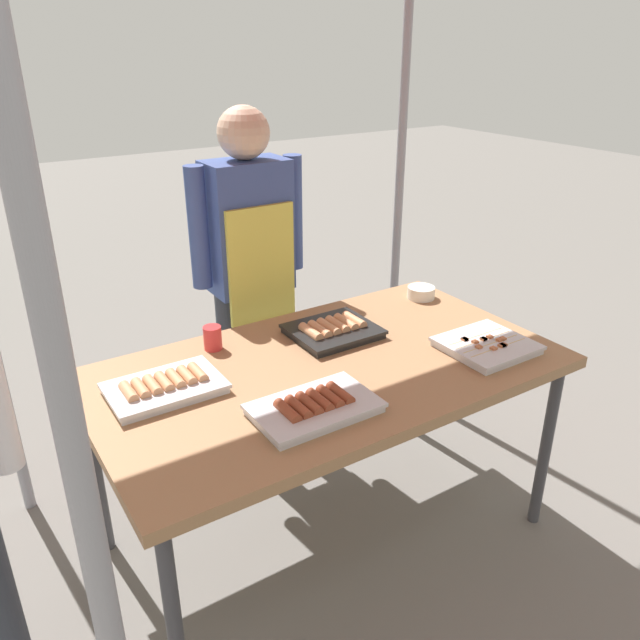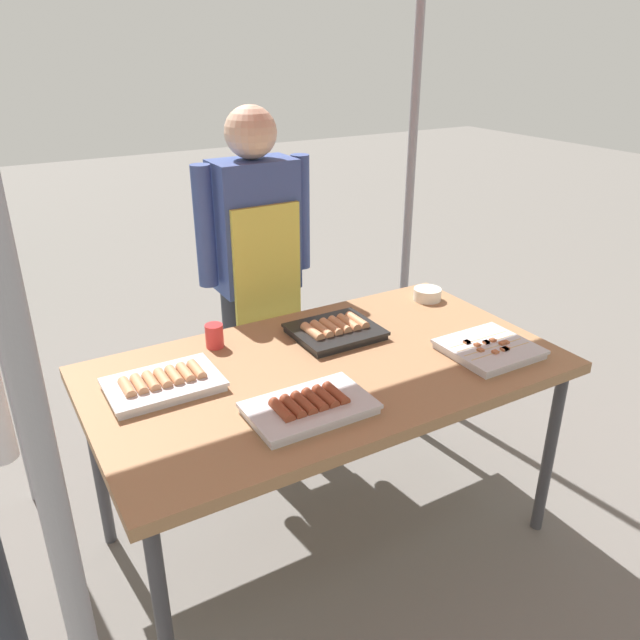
{
  "view_description": "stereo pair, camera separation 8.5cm",
  "coord_description": "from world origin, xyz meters",
  "px_view_note": "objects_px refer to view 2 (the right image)",
  "views": [
    {
      "loc": [
        -1.05,
        -1.58,
        1.78
      ],
      "look_at": [
        0.0,
        0.05,
        0.9
      ],
      "focal_mm": 35.1,
      "sensor_mm": 36.0,
      "label": 1
    },
    {
      "loc": [
        -0.98,
        -1.62,
        1.78
      ],
      "look_at": [
        0.0,
        0.05,
        0.9
      ],
      "focal_mm": 35.1,
      "sensor_mm": 36.0,
      "label": 2
    }
  ],
  "objects_px": {
    "stall_table": "(327,378)",
    "vendor_woman": "(257,260)",
    "tray_spring_rolls": "(335,330)",
    "condiment_bowl": "(427,294)",
    "tray_grilled_sausages": "(309,407)",
    "tray_meat_skewers": "(489,349)",
    "drink_cup_near_edge": "(214,336)",
    "tray_pork_links": "(163,383)"
  },
  "relations": [
    {
      "from": "stall_table",
      "to": "vendor_woman",
      "type": "xyz_separation_m",
      "value": [
        0.07,
        0.72,
        0.21
      ]
    },
    {
      "from": "stall_table",
      "to": "tray_meat_skewers",
      "type": "xyz_separation_m",
      "value": [
        0.54,
        -0.22,
        0.07
      ]
    },
    {
      "from": "tray_meat_skewers",
      "to": "condiment_bowl",
      "type": "bearing_deg",
      "value": 75.58
    },
    {
      "from": "drink_cup_near_edge",
      "to": "tray_grilled_sausages",
      "type": "bearing_deg",
      "value": -81.79
    },
    {
      "from": "stall_table",
      "to": "condiment_bowl",
      "type": "height_order",
      "value": "condiment_bowl"
    },
    {
      "from": "stall_table",
      "to": "tray_grilled_sausages",
      "type": "distance_m",
      "value": 0.31
    },
    {
      "from": "tray_spring_rolls",
      "to": "vendor_woman",
      "type": "bearing_deg",
      "value": 97.41
    },
    {
      "from": "stall_table",
      "to": "vendor_woman",
      "type": "distance_m",
      "value": 0.75
    },
    {
      "from": "tray_meat_skewers",
      "to": "tray_pork_links",
      "type": "xyz_separation_m",
      "value": [
        -1.08,
        0.34,
        0.0
      ]
    },
    {
      "from": "vendor_woman",
      "to": "tray_pork_links",
      "type": "bearing_deg",
      "value": 44.17
    },
    {
      "from": "tray_meat_skewers",
      "to": "vendor_woman",
      "type": "relative_size",
      "value": 0.2
    },
    {
      "from": "tray_grilled_sausages",
      "to": "tray_spring_rolls",
      "type": "distance_m",
      "value": 0.54
    },
    {
      "from": "tray_spring_rolls",
      "to": "condiment_bowl",
      "type": "bearing_deg",
      "value": 11.08
    },
    {
      "from": "tray_pork_links",
      "to": "condiment_bowl",
      "type": "xyz_separation_m",
      "value": [
        1.21,
        0.16,
        0.0
      ]
    },
    {
      "from": "tray_meat_skewers",
      "to": "tray_pork_links",
      "type": "relative_size",
      "value": 0.85
    },
    {
      "from": "condiment_bowl",
      "to": "drink_cup_near_edge",
      "type": "height_order",
      "value": "drink_cup_near_edge"
    },
    {
      "from": "tray_grilled_sausages",
      "to": "drink_cup_near_edge",
      "type": "xyz_separation_m",
      "value": [
        -0.08,
        0.56,
        0.02
      ]
    },
    {
      "from": "drink_cup_near_edge",
      "to": "vendor_woman",
      "type": "distance_m",
      "value": 0.54
    },
    {
      "from": "tray_meat_skewers",
      "to": "condiment_bowl",
      "type": "relative_size",
      "value": 2.56
    },
    {
      "from": "condiment_bowl",
      "to": "vendor_woman",
      "type": "distance_m",
      "value": 0.75
    },
    {
      "from": "stall_table",
      "to": "tray_spring_rolls",
      "type": "bearing_deg",
      "value": 51.88
    },
    {
      "from": "tray_grilled_sausages",
      "to": "condiment_bowl",
      "type": "xyz_separation_m",
      "value": [
        0.87,
        0.52,
        0.0
      ]
    },
    {
      "from": "vendor_woman",
      "to": "tray_meat_skewers",
      "type": "bearing_deg",
      "value": 116.58
    },
    {
      "from": "tray_grilled_sausages",
      "to": "condiment_bowl",
      "type": "relative_size",
      "value": 3.19
    },
    {
      "from": "stall_table",
      "to": "condiment_bowl",
      "type": "xyz_separation_m",
      "value": [
        0.67,
        0.29,
        0.08
      ]
    },
    {
      "from": "tray_grilled_sausages",
      "to": "vendor_woman",
      "type": "distance_m",
      "value": 1.0
    },
    {
      "from": "vendor_woman",
      "to": "tray_spring_rolls",
      "type": "bearing_deg",
      "value": 97.41
    },
    {
      "from": "stall_table",
      "to": "tray_pork_links",
      "type": "bearing_deg",
      "value": 166.83
    },
    {
      "from": "tray_meat_skewers",
      "to": "tray_spring_rolls",
      "type": "height_order",
      "value": "tray_spring_rolls"
    },
    {
      "from": "tray_meat_skewers",
      "to": "tray_pork_links",
      "type": "bearing_deg",
      "value": 162.46
    },
    {
      "from": "tray_meat_skewers",
      "to": "tray_grilled_sausages",
      "type": "bearing_deg",
      "value": -178.78
    },
    {
      "from": "tray_pork_links",
      "to": "tray_spring_rolls",
      "type": "distance_m",
      "value": 0.68
    },
    {
      "from": "tray_spring_rolls",
      "to": "vendor_woman",
      "type": "distance_m",
      "value": 0.55
    },
    {
      "from": "tray_meat_skewers",
      "to": "drink_cup_near_edge",
      "type": "distance_m",
      "value": 0.98
    },
    {
      "from": "tray_spring_rolls",
      "to": "drink_cup_near_edge",
      "type": "distance_m",
      "value": 0.45
    },
    {
      "from": "tray_meat_skewers",
      "to": "tray_spring_rolls",
      "type": "xyz_separation_m",
      "value": [
        -0.4,
        0.4,
        0.0
      ]
    },
    {
      "from": "tray_grilled_sausages",
      "to": "tray_pork_links",
      "type": "distance_m",
      "value": 0.49
    },
    {
      "from": "drink_cup_near_edge",
      "to": "vendor_woman",
      "type": "bearing_deg",
      "value": 47.77
    },
    {
      "from": "tray_grilled_sausages",
      "to": "vendor_woman",
      "type": "relative_size",
      "value": 0.24
    },
    {
      "from": "drink_cup_near_edge",
      "to": "condiment_bowl",
      "type": "bearing_deg",
      "value": -2.33
    },
    {
      "from": "drink_cup_near_edge",
      "to": "stall_table",
      "type": "bearing_deg",
      "value": -49.2
    },
    {
      "from": "stall_table",
      "to": "tray_pork_links",
      "type": "relative_size",
      "value": 4.5
    }
  ]
}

